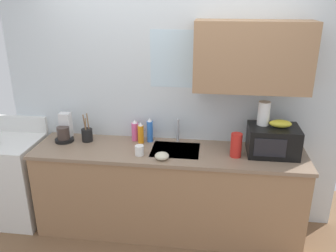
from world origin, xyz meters
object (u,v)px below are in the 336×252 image
(dish_soap_bottle_blue, at_px, (150,130))
(mug_white, at_px, (139,150))
(banana_bunch, at_px, (281,124))
(small_bowl, at_px, (162,156))
(stove_range, at_px, (14,179))
(cereal_canister, at_px, (236,145))
(paper_towel_roll, at_px, (264,113))
(utensil_crock, at_px, (87,134))
(microwave, at_px, (273,141))
(coffee_maker, at_px, (65,131))
(dish_soap_bottle_orange, at_px, (141,133))
(dish_soap_bottle_pink, at_px, (135,131))

(dish_soap_bottle_blue, relative_size, mug_white, 2.65)
(banana_bunch, height_order, small_bowl, banana_bunch)
(stove_range, relative_size, cereal_canister, 4.80)
(cereal_canister, bearing_deg, stove_range, 178.66)
(stove_range, bearing_deg, paper_towel_roll, 2.18)
(mug_white, xyz_separation_m, utensil_crock, (-0.60, 0.26, 0.02))
(microwave, xyz_separation_m, cereal_canister, (-0.34, -0.10, -0.02))
(paper_towel_roll, xyz_separation_m, coffee_maker, (-1.95, 0.01, -0.28))
(coffee_maker, bearing_deg, dish_soap_bottle_orange, 2.92)
(paper_towel_roll, bearing_deg, banana_bunch, -18.43)
(stove_range, distance_m, dish_soap_bottle_pink, 1.42)
(banana_bunch, distance_m, dish_soap_bottle_orange, 1.34)
(dish_soap_bottle_blue, bearing_deg, cereal_canister, -16.07)
(coffee_maker, distance_m, dish_soap_bottle_blue, 0.87)
(banana_bunch, distance_m, cereal_canister, 0.45)
(coffee_maker, distance_m, small_bowl, 1.09)
(banana_bunch, xyz_separation_m, paper_towel_roll, (-0.15, 0.05, 0.08))
(microwave, bearing_deg, mug_white, -171.27)
(microwave, xyz_separation_m, paper_towel_roll, (-0.10, 0.05, 0.24))
(stove_range, distance_m, utensil_crock, 0.97)
(dish_soap_bottle_blue, bearing_deg, dish_soap_bottle_orange, -151.77)
(microwave, bearing_deg, small_bowl, -166.14)
(mug_white, relative_size, utensil_crock, 0.32)
(cereal_canister, relative_size, utensil_crock, 0.75)
(paper_towel_roll, relative_size, dish_soap_bottle_pink, 0.99)
(dish_soap_bottle_blue, relative_size, utensil_crock, 0.84)
(banana_bunch, bearing_deg, stove_range, -179.01)
(dish_soap_bottle_orange, xyz_separation_m, cereal_canister, (0.93, -0.20, 0.01))
(coffee_maker, bearing_deg, mug_white, -16.71)
(paper_towel_roll, bearing_deg, mug_white, -167.98)
(banana_bunch, xyz_separation_m, dish_soap_bottle_pink, (-1.39, 0.15, -0.20))
(microwave, relative_size, small_bowl, 3.54)
(banana_bunch, bearing_deg, paper_towel_roll, 161.57)
(banana_bunch, xyz_separation_m, dish_soap_bottle_orange, (-1.32, 0.10, -0.20))
(stove_range, bearing_deg, utensil_crock, 8.17)
(dish_soap_bottle_orange, bearing_deg, stove_range, -173.93)
(coffee_maker, bearing_deg, dish_soap_bottle_pink, 7.65)
(paper_towel_roll, bearing_deg, coffee_maker, 179.76)
(stove_range, bearing_deg, mug_white, -5.82)
(coffee_maker, bearing_deg, dish_soap_bottle_blue, 5.65)
(dish_soap_bottle_blue, xyz_separation_m, dish_soap_bottle_pink, (-0.16, 0.01, -0.01))
(coffee_maker, relative_size, mug_white, 2.95)
(dish_soap_bottle_blue, distance_m, cereal_canister, 0.88)
(stove_range, bearing_deg, cereal_canister, -1.34)
(coffee_maker, bearing_deg, cereal_canister, -5.28)
(paper_towel_roll, distance_m, mug_white, 1.20)
(stove_range, bearing_deg, dish_soap_bottle_blue, 7.50)
(dish_soap_bottle_pink, xyz_separation_m, mug_white, (0.12, -0.34, -0.06))
(microwave, distance_m, cereal_canister, 0.35)
(stove_range, height_order, microwave, microwave)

